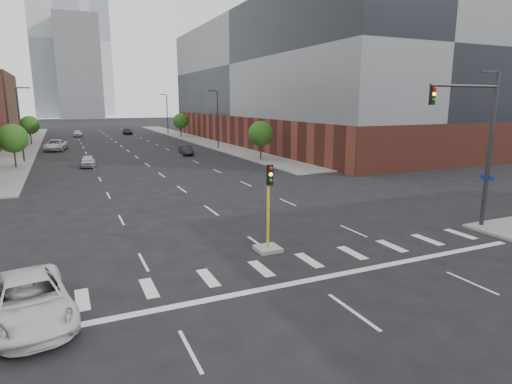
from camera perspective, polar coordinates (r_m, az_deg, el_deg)
ground at (r=14.93m, az=17.64°, el=-18.19°), size 400.00×400.00×0.00m
sidewalk_left_far at (r=83.94m, az=-28.46°, el=5.53°), size 5.00×92.00×0.15m
sidewalk_right_far at (r=87.09m, az=-8.30°, el=7.02°), size 5.00×92.00×0.15m
building_right_main at (r=79.44m, az=4.85°, el=14.52°), size 24.00×70.00×22.00m
tower_left at (r=231.07m, az=-25.14°, el=17.73°), size 22.00×22.00×70.00m
tower_right at (r=272.04m, az=-21.20°, el=18.06°), size 20.00×20.00×80.00m
tower_mid at (r=210.11m, az=-22.60°, el=15.05°), size 18.00×18.00×44.00m
median_traffic_signal at (r=21.42m, az=1.64°, el=-5.41°), size 1.20×1.20×4.40m
mast_arm_signal at (r=27.46m, az=27.79°, el=7.01°), size 5.12×0.90×9.07m
streetlight_right_a at (r=68.22m, az=-5.21°, el=9.92°), size 1.60×0.22×9.07m
streetlight_right_b at (r=101.92m, az=-11.80°, el=10.37°), size 1.60×0.22×9.07m
streetlight_left at (r=59.62m, az=-28.87°, el=8.22°), size 1.60×0.22×9.07m
tree_left_near at (r=54.78m, az=-29.69°, el=6.24°), size 3.20×3.20×4.85m
tree_left_far at (r=84.65m, az=-27.96°, el=7.88°), size 3.20×3.20×4.85m
tree_right_near at (r=54.63m, az=0.64°, el=7.78°), size 3.20×3.20×4.85m
tree_right_far at (r=92.39m, az=-10.01°, el=9.30°), size 3.20×3.20×4.85m
car_near_left at (r=52.99m, az=-21.49°, el=3.87°), size 2.00×4.15×1.37m
car_mid_right at (r=61.33m, az=-9.35°, el=5.52°), size 1.71×4.19×1.35m
car_far_left at (r=72.94m, az=-25.16°, el=5.68°), size 3.75×6.39×1.67m
car_deep_right at (r=103.51m, az=-16.79°, el=7.73°), size 2.01×4.68×1.34m
car_distant at (r=100.09m, az=-22.67°, el=7.22°), size 2.06×4.34×1.43m
parked_minivan at (r=16.83m, az=-27.99°, el=-12.63°), size 3.32×5.76×1.51m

